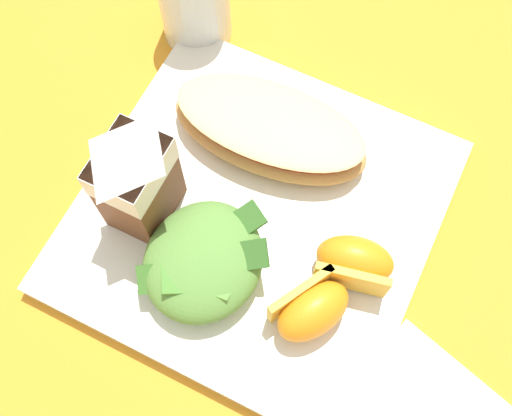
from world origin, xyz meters
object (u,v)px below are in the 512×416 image
at_px(green_salad_pile, 203,261).
at_px(orange_wedge_middle, 354,262).
at_px(cheesy_pizza_bread, 270,130).
at_px(milk_carton, 134,176).
at_px(orange_wedge_front, 312,309).
at_px(white_plate, 256,216).

bearing_deg(green_salad_pile, orange_wedge_middle, -64.29).
xyz_separation_m(cheesy_pizza_bread, milk_carton, (-0.10, 0.06, 0.04)).
bearing_deg(milk_carton, green_salad_pile, -110.92).
distance_m(cheesy_pizza_bread, orange_wedge_front, 0.16).
relative_size(white_plate, cheesy_pizza_bread, 1.60).
relative_size(white_plate, orange_wedge_middle, 4.23).
bearing_deg(milk_carton, white_plate, -67.23).
distance_m(white_plate, milk_carton, 0.11).
distance_m(white_plate, orange_wedge_middle, 0.09).
bearing_deg(orange_wedge_front, cheesy_pizza_bread, 37.15).
bearing_deg(white_plate, orange_wedge_middle, -96.82).
height_order(cheesy_pizza_bread, orange_wedge_front, orange_wedge_front).
distance_m(green_salad_pile, orange_wedge_middle, 0.12).
distance_m(white_plate, orange_wedge_front, 0.10).
height_order(cheesy_pizza_bread, green_salad_pile, green_salad_pile).
bearing_deg(milk_carton, orange_wedge_front, -98.50).
bearing_deg(cheesy_pizza_bread, orange_wedge_middle, -125.12).
bearing_deg(orange_wedge_middle, white_plate, 83.18).
distance_m(green_salad_pile, milk_carton, 0.08).
relative_size(green_salad_pile, orange_wedge_middle, 1.63).
height_order(white_plate, cheesy_pizza_bread, cheesy_pizza_bread).
bearing_deg(orange_wedge_middle, orange_wedge_front, 163.11).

